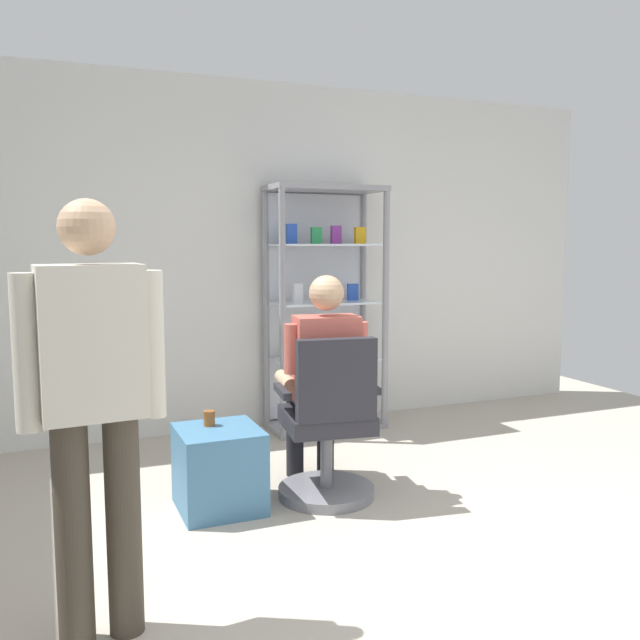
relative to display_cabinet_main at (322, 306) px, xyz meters
The scene contains 8 objects.
ground_plane 2.96m from the display_cabinet_main, 98.22° to the right, with size 7.20×7.20×0.00m, color #B2A899.
back_wall 0.60m from the display_cabinet_main, 149.43° to the left, with size 6.00×0.10×2.70m, color silver.
display_cabinet_main is the anchor object (origin of this frame).
office_chair 1.69m from the display_cabinet_main, 111.29° to the right, with size 0.60×0.56×0.96m.
seated_shopkeeper 1.45m from the display_cabinet_main, 112.79° to the right, with size 0.53×0.60×1.29m.
storage_crate 1.95m from the display_cabinet_main, 131.14° to the right, with size 0.44×0.46×0.46m, color teal.
tea_glass 1.83m from the display_cabinet_main, 133.56° to the right, with size 0.06×0.06×0.08m, color brown.
standing_customer 3.05m from the display_cabinet_main, 128.34° to the right, with size 0.52×0.25×1.63m.
Camera 1 is at (-1.65, -2.14, 1.48)m, focal length 37.91 mm.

